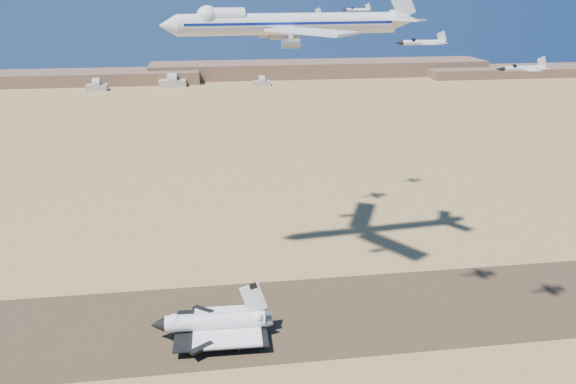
{
  "coord_description": "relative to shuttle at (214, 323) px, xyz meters",
  "views": [
    {
      "loc": [
        -19.51,
        -163.28,
        105.97
      ],
      "look_at": [
        4.55,
        8.0,
        42.56
      ],
      "focal_mm": 35.0,
      "sensor_mm": 36.0,
      "label": 1
    }
  ],
  "objects": [
    {
      "name": "shuttle",
      "position": [
        0.0,
        0.0,
        0.0
      ],
      "size": [
        38.43,
        23.93,
        18.96
      ],
      "rotation": [
        0.0,
        0.0,
        -0.02
      ],
      "color": "white",
      "rests_on": "runway"
    },
    {
      "name": "crew_c",
      "position": [
        8.7,
        -8.11,
        -4.14
      ],
      "size": [
        0.99,
        1.18,
        1.79
      ],
      "primitive_type": "imported",
      "rotation": [
        0.0,
        0.0,
        2.1
      ],
      "color": "#CE6C0C",
      "rests_on": "runway"
    },
    {
      "name": "chase_jet_b",
      "position": [
        82.41,
        -18.29,
        81.11
      ],
      "size": [
        14.52,
        7.84,
        3.62
      ],
      "rotation": [
        0.0,
        0.0,
        0.07
      ],
      "color": "silver"
    },
    {
      "name": "hangars",
      "position": [
        -42.59,
        486.46,
        -0.27
      ],
      "size": [
        200.5,
        29.5,
        30.0
      ],
      "color": "#A7A194",
      "rests_on": "ground"
    },
    {
      "name": "carrier_747",
      "position": [
        27.51,
        41.91,
        89.03
      ],
      "size": [
        90.14,
        69.45,
        22.42
      ],
      "rotation": [
        0.0,
        0.0,
        0.1
      ],
      "color": "silver"
    },
    {
      "name": "ground",
      "position": [
        21.41,
        8.03,
        -5.1
      ],
      "size": [
        1200.0,
        1200.0,
        0.0
      ],
      "primitive_type": "plane",
      "color": "#A47549",
      "rests_on": "ground"
    },
    {
      "name": "chase_jet_a",
      "position": [
        59.9,
        -4.91,
        86.69
      ],
      "size": [
        14.78,
        7.78,
        3.68
      ],
      "rotation": [
        0.0,
        0.0,
        -0.0
      ],
      "color": "silver"
    },
    {
      "name": "ridgeline",
      "position": [
        86.73,
        535.33,
        2.53
      ],
      "size": [
        960.0,
        90.0,
        18.0
      ],
      "color": "#805D47",
      "rests_on": "ground"
    },
    {
      "name": "crew_a",
      "position": [
        7.13,
        -9.44,
        -4.21
      ],
      "size": [
        0.46,
        0.65,
        1.66
      ],
      "primitive_type": "imported",
      "rotation": [
        0.0,
        0.0,
        1.46
      ],
      "color": "#CE6C0C",
      "rests_on": "runway"
    },
    {
      "name": "chase_jet_c",
      "position": [
        42.83,
        85.29,
        89.51
      ],
      "size": [
        16.17,
        9.06,
        4.05
      ],
      "rotation": [
        0.0,
        0.0,
        0.17
      ],
      "color": "silver"
    },
    {
      "name": "chase_jet_d",
      "position": [
        70.54,
        106.31,
        91.11
      ],
      "size": [
        13.77,
        7.31,
        3.43
      ],
      "rotation": [
        0.0,
        0.0,
        0.03
      ],
      "color": "silver"
    },
    {
      "name": "runway",
      "position": [
        21.41,
        8.03,
        -5.07
      ],
      "size": [
        600.0,
        50.0,
        0.06
      ],
      "primitive_type": "cube",
      "color": "#4A3825",
      "rests_on": "ground"
    },
    {
      "name": "crew_b",
      "position": [
        5.67,
        -4.72,
        -4.12
      ],
      "size": [
        0.73,
        1.0,
        1.84
      ],
      "primitive_type": "imported",
      "rotation": [
        0.0,
        0.0,
        1.83
      ],
      "color": "#CE6C0C",
      "rests_on": "runway"
    }
  ]
}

